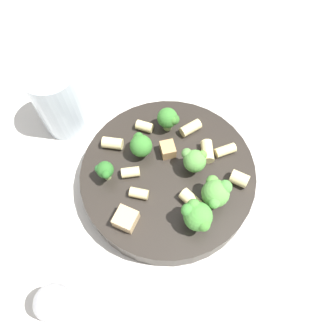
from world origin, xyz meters
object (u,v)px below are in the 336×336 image
Objects in this scene: pepper_shaker at (62,305)px; broccoli_floret_0 at (141,145)px; rigatoni_1 at (139,193)px; rigatoni_3 at (113,143)px; broccoli_floret_1 at (105,171)px; rigatoni_5 at (239,179)px; broccoli_floret_2 at (216,192)px; drinking_glass at (61,103)px; chicken_chunk_1 at (168,149)px; rigatoni_2 at (131,172)px; broccoli_floret_4 at (168,119)px; broccoli_floret_3 at (194,161)px; rigatoni_4 at (191,200)px; rigatoni_7 at (191,128)px; rigatoni_0 at (146,126)px; rigatoni_6 at (225,150)px; pasta_bowl at (168,176)px; broccoli_floret_5 at (197,216)px; chicken_chunk_0 at (126,219)px; rigatoni_8 at (208,152)px.

broccoli_floret_0 is at bearing 131.67° from pepper_shaker.
rigatoni_1 is 0.86× the size of rigatoni_3.
broccoli_floret_1 is 1.46× the size of rigatoni_5.
broccoli_floret_2 is 0.26m from drinking_glass.
rigatoni_3 is at bearing -124.27° from chicken_chunk_1.
rigatoni_3 is 1.32× the size of chicken_chunk_1.
rigatoni_2 is at bearing 176.01° from rigatoni_1.
chicken_chunk_1 is at bearing -27.37° from broccoli_floret_4.
rigatoni_3 is at bearing -134.08° from broccoli_floret_3.
rigatoni_4 is 0.08m from chicken_chunk_1.
broccoli_floret_2 is at bearing -12.20° from rigatoni_7.
rigatoni_0 is 0.83× the size of rigatoni_6.
broccoli_floret_1 reaches higher than rigatoni_4.
pepper_shaker is (0.12, -0.19, 0.00)m from chicken_chunk_1.
broccoli_floret_2 is at bearing 13.72° from chicken_chunk_1.
broccoli_floret_1 is at bearing -71.92° from broccoli_floret_4.
chicken_chunk_1 reaches higher than rigatoni_0.
pasta_bowl is 0.09m from broccoli_floret_1.
rigatoni_2 and rigatoni_6 have the same top height.
broccoli_floret_1 is 0.34× the size of pepper_shaker.
chicken_chunk_1 is (-0.08, -0.06, 0.00)m from rigatoni_5.
rigatoni_1 reaches higher than pasta_bowl.
broccoli_floret_5 reaches higher than rigatoni_6.
drinking_glass is at bearing -150.40° from pasta_bowl.
chicken_chunk_0 is (-0.01, -0.08, 0.00)m from rigatoni_4.
rigatoni_2 is at bearing 151.79° from chicken_chunk_0.
rigatoni_5 reaches higher than rigatoni_2.
rigatoni_8 is (0.04, 0.00, 0.00)m from rigatoni_7.
pepper_shaker is (0.05, -0.18, 0.00)m from rigatoni_4.
rigatoni_3 is 0.11m from rigatoni_7.
chicken_chunk_0 is 0.11m from chicken_chunk_1.
pepper_shaker reaches higher than rigatoni_2.
broccoli_floret_0 reaches higher than pasta_bowl.
rigatoni_8 is at bearing 57.74° from rigatoni_3.
broccoli_floret_4 is at bearing 112.03° from broccoli_floret_0.
rigatoni_1 is 0.13m from rigatoni_6.
chicken_chunk_1 is (-0.03, 0.01, 0.02)m from pasta_bowl.
pepper_shaker is (0.04, -0.21, -0.01)m from broccoli_floret_2.
broccoli_floret_5 is 1.46× the size of rigatoni_7.
rigatoni_5 is 0.89× the size of chicken_chunk_0.
pepper_shaker is (0.12, -0.13, 0.01)m from rigatoni_2.
rigatoni_3 is (-0.15, -0.05, -0.02)m from broccoli_floret_5.
broccoli_floret_4 reaches higher than rigatoni_8.
pepper_shaker is (0.10, -0.24, 0.00)m from rigatoni_8.
chicken_chunk_1 is at bearing 123.31° from pepper_shaker.
chicken_chunk_1 is (-0.09, -0.02, -0.02)m from broccoli_floret_2.
drinking_glass reaches higher than rigatoni_0.
rigatoni_5 is at bearing 59.54° from rigatoni_2.
rigatoni_5 is 0.10m from rigatoni_7.
broccoli_floret_1 is at bearing 179.31° from chicken_chunk_0.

